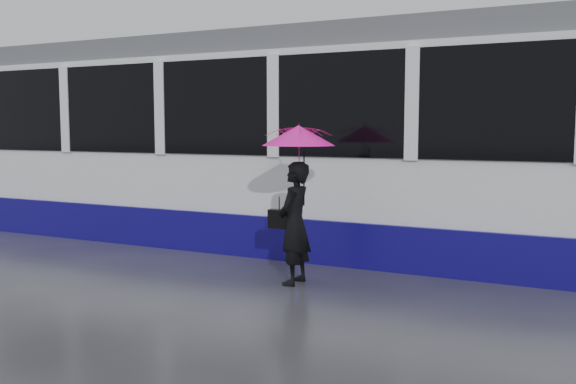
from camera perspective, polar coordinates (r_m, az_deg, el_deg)
The scene contains 6 objects.
ground at distance 7.89m, azimuth -0.87°, elevation -8.19°, with size 90.00×90.00×0.00m, color #2C2C31.
rails at distance 10.11m, azimuth 5.77°, elevation -5.04°, with size 34.00×1.51×0.02m.
tram at distance 9.45m, azimuth 15.90°, elevation 3.95°, with size 26.00×2.56×3.35m.
woman at distance 7.76m, azimuth 0.59°, elevation -2.79°, with size 0.54×0.36×1.49m, color black.
umbrella at distance 7.66m, azimuth 0.93°, elevation 3.78°, with size 0.90×0.90×1.01m.
handbag at distance 7.87m, azimuth -0.78°, elevation -2.40°, with size 0.27×0.12×0.41m.
Camera 1 is at (3.56, -6.77, 1.90)m, focal length 40.00 mm.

